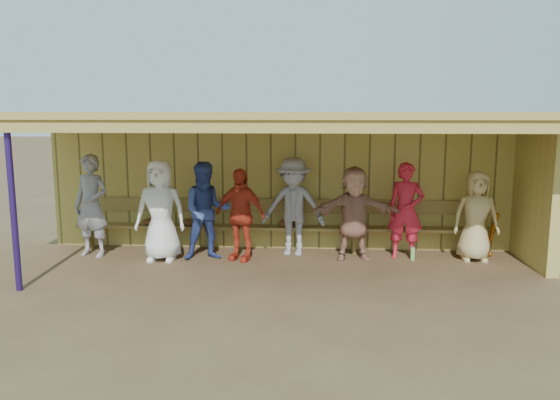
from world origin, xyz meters
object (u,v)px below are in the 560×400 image
at_px(player_c, 207,211).
at_px(player_g, 406,211).
at_px(player_b, 161,210).
at_px(player_e, 293,207).
at_px(player_d, 240,214).
at_px(player_a, 91,206).
at_px(bench, 283,222).
at_px(player_f, 354,213).
at_px(player_h, 476,216).

relative_size(player_c, player_g, 1.01).
bearing_deg(player_b, player_e, 12.67).
height_order(player_c, player_g, player_c).
height_order(player_c, player_e, player_e).
distance_m(player_d, player_g, 2.83).
bearing_deg(player_e, player_c, -156.52).
xyz_separation_m(player_a, player_c, (2.04, -0.09, -0.06)).
relative_size(player_a, player_d, 1.14).
height_order(player_a, player_g, player_a).
xyz_separation_m(player_a, bench, (3.29, 0.61, -0.37)).
xyz_separation_m(player_b, bench, (2.01, 0.82, -0.33)).
distance_m(player_d, player_f, 1.94).
height_order(player_f, player_g, player_g).
bearing_deg(player_g, player_a, -167.25).
relative_size(player_c, player_d, 1.07).
bearing_deg(player_e, bench, 132.52).
distance_m(player_g, player_h, 1.17).
relative_size(player_b, player_h, 1.12).
distance_m(player_a, player_d, 2.61).
bearing_deg(player_f, player_d, 177.69).
bearing_deg(bench, player_c, -150.91).
relative_size(player_a, player_g, 1.08).
height_order(player_d, player_f, player_f).
distance_m(player_a, player_b, 1.30).
relative_size(player_e, bench, 0.23).
distance_m(player_g, bench, 2.20).
relative_size(player_g, bench, 0.22).
height_order(player_g, player_h, player_g).
distance_m(player_b, player_g, 4.16).
height_order(player_c, player_d, player_c).
height_order(player_a, player_b, player_a).
height_order(player_a, player_e, player_a).
distance_m(player_b, player_f, 3.27).
bearing_deg(player_c, player_a, 161.52).
bearing_deg(player_b, player_d, 4.56).
xyz_separation_m(player_c, player_e, (1.46, 0.39, 0.02)).
relative_size(player_a, player_b, 1.04).
xyz_separation_m(player_d, player_h, (3.98, 0.19, -0.02)).
distance_m(player_h, bench, 3.34).
xyz_separation_m(player_e, bench, (-0.21, 0.31, -0.33)).
relative_size(player_d, player_f, 0.98).
bearing_deg(player_a, player_g, 16.82).
xyz_separation_m(player_a, player_g, (5.42, 0.17, -0.06)).
xyz_separation_m(player_e, player_g, (1.93, -0.13, -0.03)).
relative_size(player_a, player_f, 1.12).
distance_m(player_b, player_h, 5.32).
height_order(player_c, bench, player_c).
bearing_deg(player_c, player_e, -0.96).
xyz_separation_m(player_e, player_h, (3.09, -0.21, -0.09)).
xyz_separation_m(player_c, player_g, (3.38, 0.26, -0.01)).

